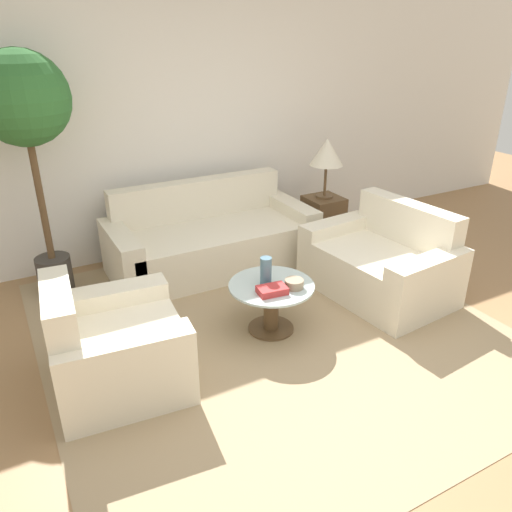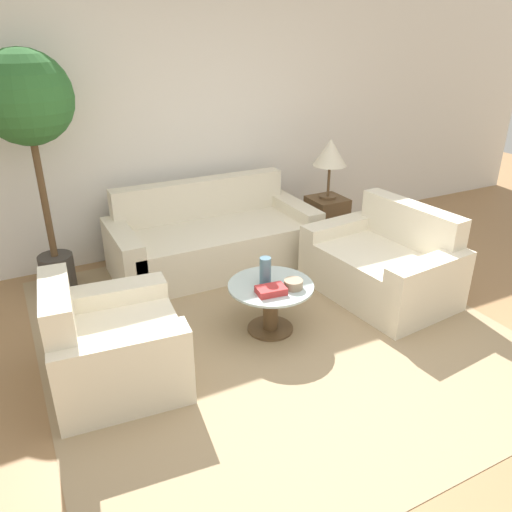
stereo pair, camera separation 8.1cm
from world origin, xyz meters
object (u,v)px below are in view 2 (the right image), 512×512
object	(u,v)px
armchair	(108,348)
bowl	(293,284)
book_stack	(271,290)
vase	(265,271)
loveseat	(385,265)
coffee_table	(271,301)
sofa_main	(212,239)
potted_plant	(28,112)
table_lamp	(330,154)

from	to	relation	value
armchair	bowl	distance (m)	1.41
book_stack	vase	bearing A→B (deg)	84.49
loveseat	coffee_table	distance (m)	1.22
sofa_main	book_stack	distance (m)	1.50
book_stack	sofa_main	bearing A→B (deg)	91.60
armchair	loveseat	distance (m)	2.50
sofa_main	book_stack	xyz separation A→B (m)	(-0.14, -1.48, 0.17)
loveseat	potted_plant	world-z (taller)	potted_plant
coffee_table	potted_plant	bearing A→B (deg)	133.16
potted_plant	bowl	distance (m)	2.51
sofa_main	armchair	size ratio (longest dim) A/B	2.10
bowl	book_stack	world-z (taller)	bowl
loveseat	coffee_table	xyz separation A→B (m)	(-1.22, -0.08, -0.01)
sofa_main	potted_plant	xyz separation A→B (m)	(-1.47, 0.14, 1.33)
table_lamp	vase	xyz separation A→B (m)	(-1.43, -1.23, -0.50)
potted_plant	bowl	world-z (taller)	potted_plant
potted_plant	book_stack	world-z (taller)	potted_plant
bowl	book_stack	bearing A→B (deg)	178.85
potted_plant	vase	bearing A→B (deg)	-46.91
loveseat	book_stack	size ratio (longest dim) A/B	5.74
armchair	loveseat	size ratio (longest dim) A/B	0.72
potted_plant	book_stack	distance (m)	2.40
potted_plant	book_stack	xyz separation A→B (m)	(1.34, -1.62, -1.16)
coffee_table	potted_plant	world-z (taller)	potted_plant
table_lamp	bowl	size ratio (longest dim) A/B	4.39
sofa_main	table_lamp	xyz separation A→B (m)	(1.33, -0.10, 0.75)
loveseat	potted_plant	xyz separation A→B (m)	(-2.62, 1.42, 1.33)
armchair	bowl	world-z (taller)	armchair
sofa_main	table_lamp	world-z (taller)	table_lamp
coffee_table	table_lamp	xyz separation A→B (m)	(1.40, 1.26, 0.75)
table_lamp	potted_plant	bearing A→B (deg)	175.13
loveseat	coffee_table	world-z (taller)	loveseat
armchair	potted_plant	bearing A→B (deg)	10.15
potted_plant	vase	xyz separation A→B (m)	(1.37, -1.47, -1.08)
armchair	table_lamp	size ratio (longest dim) A/B	1.51
armchair	book_stack	size ratio (longest dim) A/B	4.13
sofa_main	vase	xyz separation A→B (m)	(-0.10, -1.33, 0.25)
table_lamp	sofa_main	bearing A→B (deg)	175.74
armchair	potted_plant	xyz separation A→B (m)	(-0.13, 1.56, 1.33)
sofa_main	loveseat	world-z (taller)	sofa_main
loveseat	table_lamp	world-z (taller)	table_lamp
loveseat	book_stack	distance (m)	1.31
coffee_table	vase	bearing A→B (deg)	136.46
sofa_main	coffee_table	size ratio (longest dim) A/B	3.00
bowl	book_stack	xyz separation A→B (m)	(-0.19, 0.00, -0.01)
vase	coffee_table	bearing A→B (deg)	-43.54
sofa_main	coffee_table	world-z (taller)	sofa_main
coffee_table	vase	size ratio (longest dim) A/B	3.01
armchair	book_stack	distance (m)	1.22
sofa_main	table_lamp	bearing A→B (deg)	-4.26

